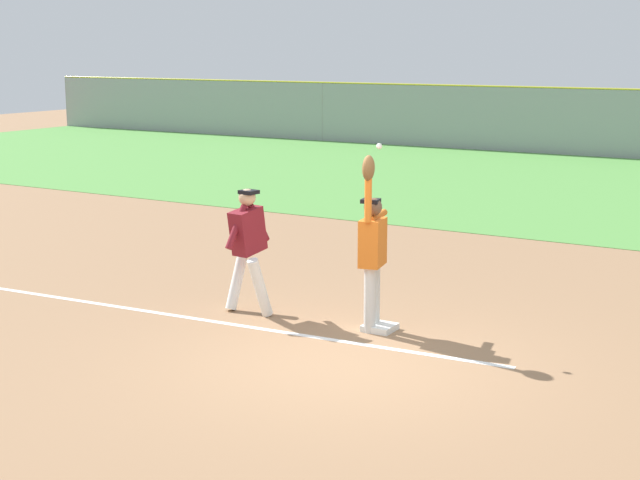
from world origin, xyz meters
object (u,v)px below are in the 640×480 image
object	(u,v)px
fielder	(372,245)
runner	(248,242)
first_base	(380,327)
parked_car_red	(579,126)
baseball	(379,146)

from	to	relation	value
fielder	runner	distance (m)	1.81
first_base	fielder	size ratio (longest dim) A/B	0.17
first_base	parked_car_red	xyz separation A→B (m)	(-4.50, 24.88, 0.63)
fielder	baseball	xyz separation A→B (m)	(0.03, 0.10, 1.24)
first_base	runner	distance (m)	2.14
runner	baseball	size ratio (longest dim) A/B	23.24
first_base	fielder	bearing A→B (deg)	-150.18
first_base	fielder	xyz separation A→B (m)	(-0.10, -0.05, 1.08)
fielder	runner	xyz separation A→B (m)	(-1.80, -0.16, -0.12)
first_base	parked_car_red	size ratio (longest dim) A/B	0.08
first_base	runner	world-z (taller)	runner
first_base	baseball	distance (m)	2.32
fielder	parked_car_red	xyz separation A→B (m)	(-4.41, 24.94, -0.45)
first_base	parked_car_red	bearing A→B (deg)	100.26
first_base	parked_car_red	distance (m)	25.30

